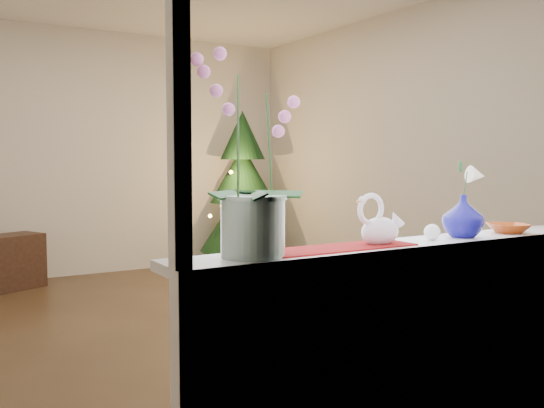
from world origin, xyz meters
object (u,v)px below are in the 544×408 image
at_px(swan, 380,220).
at_px(paperweight, 432,232).
at_px(orchid_pot, 253,155).
at_px(amber_dish, 508,229).
at_px(blue_vase, 463,213).
at_px(xmas_tree, 243,190).
at_px(side_table, 4,263).

xyz_separation_m(swan, paperweight, (0.30, -0.00, -0.07)).
height_order(orchid_pot, paperweight, orchid_pot).
xyz_separation_m(swan, amber_dish, (0.80, -0.01, -0.08)).
bearing_deg(blue_vase, orchid_pot, 179.69).
bearing_deg(blue_vase, xmas_tree, 74.48).
bearing_deg(xmas_tree, swan, -111.37).
bearing_deg(side_table, blue_vase, -97.19).
distance_m(swan, side_table, 4.60).
distance_m(paperweight, amber_dish, 0.51).
height_order(blue_vase, amber_dish, blue_vase).
xyz_separation_m(paperweight, side_table, (-1.19, 4.46, -0.69)).
bearing_deg(amber_dish, xmas_tree, 78.40).
bearing_deg(amber_dish, swan, 179.34).
distance_m(amber_dish, side_table, 4.82).
height_order(orchid_pot, side_table, orchid_pot).
bearing_deg(blue_vase, amber_dish, -0.80).
bearing_deg(paperweight, orchid_pot, 179.63).
distance_m(blue_vase, amber_dish, 0.33).
height_order(blue_vase, xmas_tree, xmas_tree).
relative_size(blue_vase, amber_dish, 1.39).
xyz_separation_m(blue_vase, xmas_tree, (1.20, 4.33, -0.11)).
relative_size(orchid_pot, paperweight, 10.46).
height_order(xmas_tree, side_table, xmas_tree).
bearing_deg(amber_dish, blue_vase, 179.20).
height_order(orchid_pot, swan, orchid_pot).
distance_m(blue_vase, side_table, 4.73).
relative_size(orchid_pot, xmas_tree, 0.40).
distance_m(orchid_pot, xmas_tree, 4.91).
height_order(paperweight, xmas_tree, xmas_tree).
relative_size(amber_dish, side_table, 0.22).
relative_size(orchid_pot, swan, 3.08).
relative_size(swan, paperweight, 3.39).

